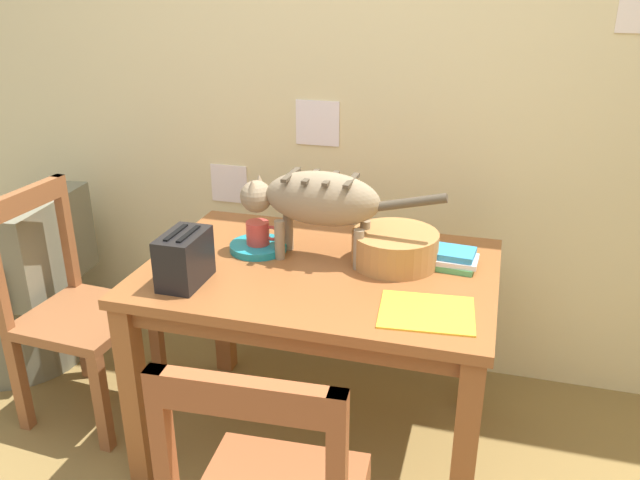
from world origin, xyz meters
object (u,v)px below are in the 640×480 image
dining_table (320,291)px  wicker_basket (395,248)px  book_stack (452,259)px  toaster (184,258)px  coffee_mug (259,233)px  wooden_chair_near (74,310)px  saucer_bowl (258,247)px  magazine (427,312)px  cat (316,200)px  wicker_armchair (19,303)px

dining_table → wicker_basket: bearing=22.5°
book_stack → toaster: 0.89m
dining_table → wicker_basket: 0.30m
coffee_mug → wooden_chair_near: size_ratio=0.13×
toaster → wooden_chair_near: bearing=163.8°
saucer_bowl → dining_table: bearing=-17.0°
saucer_bowl → wooden_chair_near: (-0.72, -0.14, -0.30)m
book_stack → toaster: (-0.82, -0.36, 0.06)m
dining_table → magazine: size_ratio=4.27×
coffee_mug → wicker_basket: 0.49m
cat → wooden_chair_near: (-0.94, -0.13, -0.50)m
wicker_armchair → coffee_mug: bearing=-101.0°
cat → dining_table: bearing=-152.9°
wooden_chair_near → wicker_armchair: size_ratio=1.19×
saucer_bowl → wooden_chair_near: wooden_chair_near is taller
saucer_bowl → magazine: (0.65, -0.30, -0.01)m
saucer_bowl → wicker_basket: size_ratio=0.69×
wicker_basket → toaster: toaster is taller
cat → wooden_chair_near: 1.07m
saucer_bowl → wicker_armchair: 1.32m
book_stack → toaster: bearing=-156.4°
coffee_mug → wicker_basket: bearing=2.5°
coffee_mug → toaster: 0.34m
cat → magazine: cat is taller
cat → coffee_mug: (-0.22, 0.01, -0.15)m
wicker_basket → toaster: (-0.62, -0.33, 0.03)m
magazine → dining_table: bearing=144.8°
book_stack → wicker_basket: 0.20m
wicker_basket → wooden_chair_near: wooden_chair_near is taller
book_stack → toaster: size_ratio=0.89×
wicker_basket → wooden_chair_near: size_ratio=0.32×
coffee_mug → book_stack: size_ratio=0.70×
saucer_bowl → coffee_mug: bearing=0.0°
dining_table → coffee_mug: size_ratio=9.55×
wicker_armchair → cat: bearing=-100.4°
wicker_basket → wicker_armchair: bearing=176.5°
wicker_basket → wicker_armchair: 1.80m
book_stack → magazine: bearing=-96.5°
dining_table → magazine: magazine is taller
cat → coffee_mug: bearing=90.0°
cat → wooden_chair_near: bearing=99.7°
magazine → coffee_mug: bearing=149.5°
wicker_basket → toaster: bearing=-152.1°
dining_table → book_stack: book_stack is taller
cat → magazine: size_ratio=2.59×
saucer_bowl → toaster: 0.34m
saucer_bowl → wicker_armchair: (-1.22, 0.13, -0.47)m
wicker_armchair → wooden_chair_near: bearing=-122.9°
coffee_mug → magazine: 0.71m
cat → wicker_armchair: 1.60m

